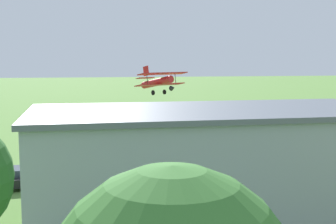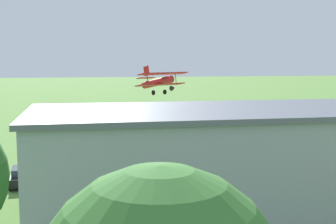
# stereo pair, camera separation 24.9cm
# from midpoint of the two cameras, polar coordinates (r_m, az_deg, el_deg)

# --- Properties ---
(ground_plane) EXTENTS (400.00, 400.00, 0.00)m
(ground_plane) POSITION_cam_midpoint_polar(r_m,az_deg,el_deg) (64.48, -3.39, -2.97)
(ground_plane) COLOR #568438
(hangar) EXTENTS (25.39, 11.79, 7.38)m
(hangar) POSITION_cam_midpoint_polar(r_m,az_deg,el_deg) (32.53, 5.26, -6.03)
(hangar) COLOR #99A3AD
(hangar) RESTS_ON ground_plane
(biplane) EXTENTS (7.38, 6.89, 3.81)m
(biplane) POSITION_cam_midpoint_polar(r_m,az_deg,el_deg) (60.14, -1.32, 3.85)
(biplane) COLOR #B21E1E
(car_black) EXTENTS (2.38, 4.31, 1.58)m
(car_black) POSITION_cam_midpoint_polar(r_m,az_deg,el_deg) (41.34, -17.92, -7.66)
(car_black) COLOR black
(car_black) RESTS_ON ground_plane
(person_by_parked_cars) EXTENTS (0.44, 0.44, 1.72)m
(person_by_parked_cars) POSITION_cam_midpoint_polar(r_m,az_deg,el_deg) (46.87, -8.55, -5.67)
(person_by_parked_cars) COLOR navy
(person_by_parked_cars) RESTS_ON ground_plane
(person_near_hangar_door) EXTENTS (0.42, 0.42, 1.78)m
(person_near_hangar_door) POSITION_cam_midpoint_polar(r_m,az_deg,el_deg) (48.95, 3.84, -5.03)
(person_near_hangar_door) COLOR #72338C
(person_near_hangar_door) RESTS_ON ground_plane
(person_at_fence_line) EXTENTS (0.47, 0.47, 1.60)m
(person_at_fence_line) POSITION_cam_midpoint_polar(r_m,az_deg,el_deg) (49.16, 15.62, -5.34)
(person_at_fence_line) COLOR navy
(person_at_fence_line) RESTS_ON ground_plane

